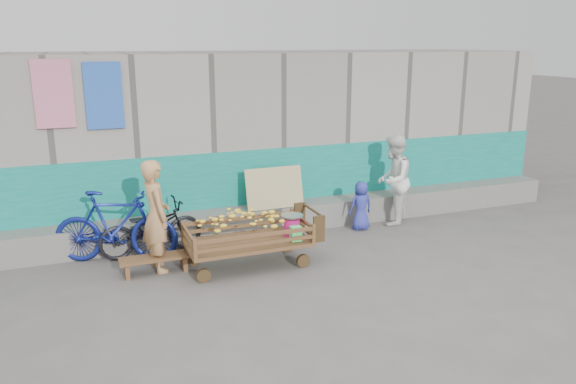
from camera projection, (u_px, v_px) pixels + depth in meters
name	position (u px, v px, depth m)	size (l,w,h in m)	color
ground	(310.00, 286.00, 7.56)	(80.00, 80.00, 0.00)	#54514D
building_wall	(227.00, 134.00, 10.83)	(12.00, 3.50, 3.00)	gray
banana_cart	(245.00, 230.00, 8.08)	(1.94, 0.89, 0.83)	brown
bench	(155.00, 261.00, 7.95)	(1.00, 0.30, 0.25)	brown
vendor_man	(156.00, 216.00, 7.91)	(0.59, 0.39, 1.62)	tan
woman	(393.00, 180.00, 9.98)	(0.79, 0.61, 1.62)	white
child	(361.00, 206.00, 9.74)	(0.42, 0.27, 0.86)	#2E369B
bicycle_dark	(151.00, 228.00, 8.61)	(0.56, 1.60, 0.84)	black
bicycle_blue	(116.00, 227.00, 8.27)	(0.52, 1.82, 1.10)	navy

